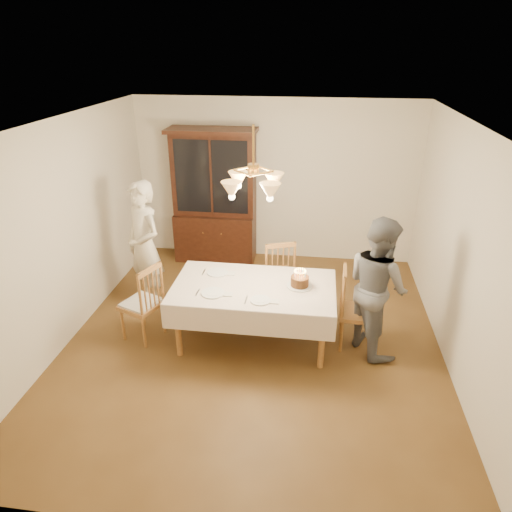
# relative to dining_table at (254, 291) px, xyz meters

# --- Properties ---
(ground) EXTENTS (5.00, 5.00, 0.00)m
(ground) POSITION_rel_dining_table_xyz_m (0.00, 0.00, -0.68)
(ground) COLOR #513517
(ground) RESTS_ON ground
(room_shell) EXTENTS (5.00, 5.00, 5.00)m
(room_shell) POSITION_rel_dining_table_xyz_m (0.00, 0.00, 0.90)
(room_shell) COLOR white
(room_shell) RESTS_ON ground
(dining_table) EXTENTS (1.90, 1.10, 0.76)m
(dining_table) POSITION_rel_dining_table_xyz_m (0.00, 0.00, 0.00)
(dining_table) COLOR brown
(dining_table) RESTS_ON ground
(china_hutch) EXTENTS (1.38, 0.54, 2.16)m
(china_hutch) POSITION_rel_dining_table_xyz_m (-0.95, 2.25, 0.36)
(china_hutch) COLOR black
(china_hutch) RESTS_ON ground
(chair_far_side) EXTENTS (0.56, 0.54, 1.00)m
(chair_far_side) POSITION_rel_dining_table_xyz_m (0.19, 0.89, -0.24)
(chair_far_side) COLOR brown
(chair_far_side) RESTS_ON ground
(chair_left_end) EXTENTS (0.55, 0.56, 1.00)m
(chair_left_end) POSITION_rel_dining_table_xyz_m (-1.36, -0.11, -0.23)
(chair_left_end) COLOR brown
(chair_left_end) RESTS_ON ground
(chair_right_end) EXTENTS (0.44, 0.46, 1.00)m
(chair_right_end) POSITION_rel_dining_table_xyz_m (1.22, 0.08, -0.24)
(chair_right_end) COLOR brown
(chair_right_end) RESTS_ON ground
(elderly_woman) EXTENTS (0.77, 0.73, 1.76)m
(elderly_woman) POSITION_rel_dining_table_xyz_m (-1.56, 0.66, 0.20)
(elderly_woman) COLOR white
(elderly_woman) RESTS_ON ground
(adult_in_grey) EXTENTS (0.93, 1.01, 1.66)m
(adult_in_grey) POSITION_rel_dining_table_xyz_m (1.41, 0.06, 0.15)
(adult_in_grey) COLOR slate
(adult_in_grey) RESTS_ON ground
(birthday_cake) EXTENTS (0.30, 0.30, 0.21)m
(birthday_cake) POSITION_rel_dining_table_xyz_m (0.53, 0.06, 0.13)
(birthday_cake) COLOR white
(birthday_cake) RESTS_ON dining_table
(place_setting_near_left) EXTENTS (0.41, 0.27, 0.02)m
(place_setting_near_left) POSITION_rel_dining_table_xyz_m (-0.42, -0.24, 0.08)
(place_setting_near_left) COLOR white
(place_setting_near_left) RESTS_ON dining_table
(place_setting_near_right) EXTENTS (0.37, 0.23, 0.02)m
(place_setting_near_right) POSITION_rel_dining_table_xyz_m (0.13, -0.33, 0.08)
(place_setting_near_right) COLOR white
(place_setting_near_right) RESTS_ON dining_table
(place_setting_far_left) EXTENTS (0.40, 0.26, 0.02)m
(place_setting_far_left) POSITION_rel_dining_table_xyz_m (-0.48, 0.26, 0.08)
(place_setting_far_left) COLOR white
(place_setting_far_left) RESTS_ON dining_table
(chandelier) EXTENTS (0.62, 0.62, 0.73)m
(chandelier) POSITION_rel_dining_table_xyz_m (-0.00, -0.00, 1.29)
(chandelier) COLOR #BF8C3F
(chandelier) RESTS_ON ground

